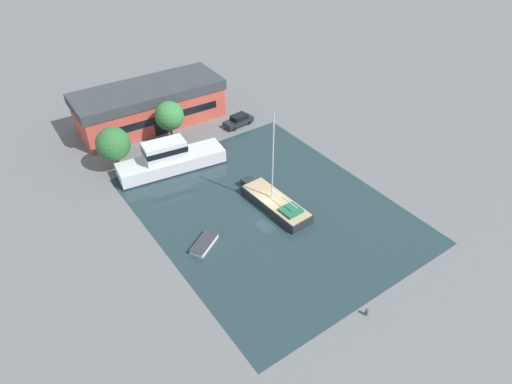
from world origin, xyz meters
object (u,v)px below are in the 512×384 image
(quay_tree_near_building, at_px, (169,116))
(quay_tree_by_water, at_px, (113,144))
(sailboat_moored, at_px, (275,203))
(motor_cruiser, at_px, (170,160))
(warehouse_building, at_px, (150,105))
(parked_car, at_px, (239,120))
(small_dinghy, at_px, (204,243))

(quay_tree_near_building, distance_m, quay_tree_by_water, 9.17)
(sailboat_moored, bearing_deg, motor_cruiser, 111.71)
(motor_cruiser, bearing_deg, warehouse_building, -6.79)
(warehouse_building, xyz_separation_m, motor_cruiser, (-3.45, -13.05, -1.44))
(warehouse_building, relative_size, quay_tree_by_water, 3.65)
(parked_car, distance_m, small_dinghy, 26.22)
(quay_tree_by_water, bearing_deg, parked_car, 1.88)
(quay_tree_near_building, xyz_separation_m, quay_tree_by_water, (-8.94, -2.00, -0.35))
(small_dinghy, bearing_deg, quay_tree_by_water, 155.18)
(small_dinghy, bearing_deg, motor_cruiser, 135.54)
(motor_cruiser, bearing_deg, quay_tree_by_water, 62.08)
(warehouse_building, relative_size, sailboat_moored, 1.84)
(sailboat_moored, bearing_deg, parked_car, 65.71)
(quay_tree_near_building, relative_size, sailboat_moored, 0.52)
(warehouse_building, distance_m, parked_car, 13.46)
(quay_tree_by_water, height_order, parked_car, quay_tree_by_water)
(quay_tree_near_building, bearing_deg, quay_tree_by_water, -167.38)
(quay_tree_near_building, height_order, motor_cruiser, quay_tree_near_building)
(quay_tree_by_water, xyz_separation_m, parked_car, (19.41, 0.64, -3.04))
(warehouse_building, bearing_deg, sailboat_moored, -81.43)
(warehouse_building, bearing_deg, motor_cruiser, -102.51)
(warehouse_building, distance_m, quay_tree_by_water, 12.79)
(parked_car, distance_m, sailboat_moored, 20.17)
(sailboat_moored, relative_size, small_dinghy, 3.02)
(motor_cruiser, bearing_deg, quay_tree_near_building, -20.66)
(quay_tree_by_water, relative_size, motor_cruiser, 0.42)
(motor_cruiser, relative_size, small_dinghy, 3.60)
(motor_cruiser, xyz_separation_m, small_dinghy, (-3.60, -14.90, -1.24))
(sailboat_moored, bearing_deg, warehouse_building, 93.41)
(warehouse_building, height_order, small_dinghy, warehouse_building)
(sailboat_moored, bearing_deg, small_dinghy, -178.06)
(parked_car, xyz_separation_m, small_dinghy, (-17.40, -19.61, -0.53))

